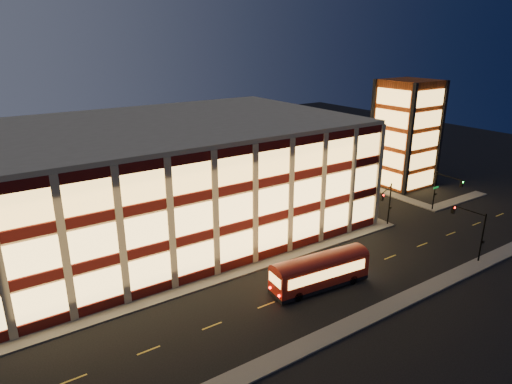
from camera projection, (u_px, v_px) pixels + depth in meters
ground at (249, 274)px, 49.98m from camera, size 200.00×200.00×0.00m
sidewalk_office_south at (221, 277)px, 49.14m from camera, size 54.00×2.00×0.15m
sidewalk_office_east at (308, 193)px, 75.51m from camera, size 2.00×30.00×0.15m
sidewalk_tower_south at (456, 201)px, 72.07m from camera, size 14.00×2.00×0.15m
sidewalk_tower_west at (355, 182)px, 81.38m from camera, size 2.00×30.00×0.15m
sidewalk_near at (331, 334)px, 39.79m from camera, size 100.00×2.00×0.15m
office_building at (159, 178)px, 59.31m from camera, size 50.45×30.45×14.50m
stair_tower at (406, 134)px, 77.73m from camera, size 8.60×8.60×18.00m
traffic_signal_far at (387, 200)px, 60.68m from camera, size 3.79×1.87×6.00m
traffic_signal_right at (444, 187)px, 66.03m from camera, size 1.20×4.37×6.00m
traffic_signal_near at (472, 225)px, 52.55m from camera, size 0.32×4.45×6.00m
trolley_bus at (320, 269)px, 46.82m from camera, size 10.99×3.74×3.65m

